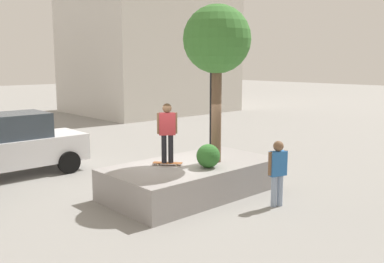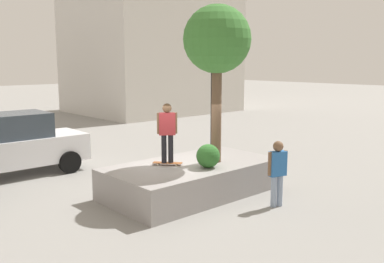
% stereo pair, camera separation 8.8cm
% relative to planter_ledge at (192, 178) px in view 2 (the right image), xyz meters
% --- Properties ---
extents(ground_plane, '(120.00, 120.00, 0.00)m').
position_rel_planter_ledge_xyz_m(ground_plane, '(-0.40, 0.33, -0.43)').
color(ground_plane, gray).
extents(planter_ledge, '(4.79, 2.59, 0.86)m').
position_rel_planter_ledge_xyz_m(planter_ledge, '(0.00, 0.00, 0.00)').
color(planter_ledge, gray).
rests_on(planter_ledge, ground).
extents(plaza_tree, '(1.86, 1.86, 4.33)m').
position_rel_planter_ledge_xyz_m(plaza_tree, '(0.65, -0.29, 3.76)').
color(plaza_tree, brown).
rests_on(plaza_tree, planter_ledge).
extents(boxwood_shrub, '(0.63, 0.63, 0.63)m').
position_rel_planter_ledge_xyz_m(boxwood_shrub, '(0.00, -0.64, 0.75)').
color(boxwood_shrub, '#2D6628').
rests_on(boxwood_shrub, planter_ledge).
extents(skateboard, '(0.67, 0.75, 0.07)m').
position_rel_planter_ledge_xyz_m(skateboard, '(-0.63, 0.30, 0.49)').
color(skateboard, brown).
rests_on(skateboard, planter_ledge).
extents(skateboarder, '(0.47, 0.40, 1.62)m').
position_rel_planter_ledge_xyz_m(skateboarder, '(-0.63, 0.30, 1.44)').
color(skateboarder, black).
rests_on(skateboarder, skateboard).
extents(police_car, '(4.40, 2.11, 2.03)m').
position_rel_planter_ledge_xyz_m(police_car, '(-2.95, 5.32, 0.60)').
color(police_car, white).
rests_on(police_car, ground).
extents(traffic_light_corner, '(0.37, 0.37, 4.24)m').
position_rel_planter_ledge_xyz_m(traffic_light_corner, '(4.12, 3.36, 2.48)').
color(traffic_light_corner, black).
rests_on(traffic_light_corner, ground).
extents(bystander_watching, '(0.56, 0.31, 1.70)m').
position_rel_planter_ledge_xyz_m(bystander_watching, '(0.87, -2.26, 0.55)').
color(bystander_watching, '#8C9EB7').
rests_on(bystander_watching, ground).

